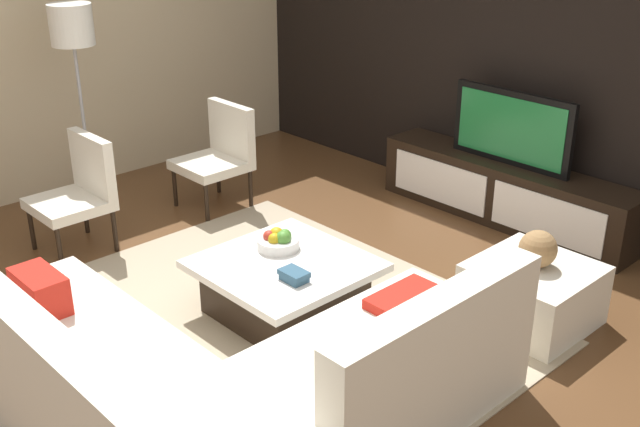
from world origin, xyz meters
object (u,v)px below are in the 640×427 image
television (512,128)px  accent_chair_near (80,187)px  floor_lamp (73,37)px  ottoman (532,294)px  fruit_bowl (278,241)px  coffee_table (285,287)px  sectional_couch (214,382)px  decorative_ball (538,249)px  accent_chair_far (220,150)px  book_stack (294,276)px  media_console (505,192)px

television → accent_chair_near: 3.37m
floor_lamp → ottoman: bearing=17.6°
accent_chair_near → fruit_bowl: bearing=26.1°
television → coffee_table: size_ratio=1.09×
sectional_couch → decorative_ball: size_ratio=10.22×
accent_chair_near → accent_chair_far: same height
sectional_couch → coffee_table: 1.17m
ottoman → decorative_ball: (0.00, 0.00, 0.32)m
television → floor_lamp: (-2.54, -2.35, 0.67)m
coffee_table → decorative_ball: 1.60m
accent_chair_near → decorative_ball: (2.95, 1.54, 0.03)m
ottoman → decorative_ball: size_ratio=2.96×
accent_chair_near → ottoman: 3.34m
fruit_bowl → book_stack: size_ratio=1.59×
television → accent_chair_far: television is taller
book_stack → television: bearing=92.9°
sectional_couch → accent_chair_far: accent_chair_far is taller
television → accent_chair_far: (-1.88, -1.48, -0.31)m
sectional_couch → fruit_bowl: 1.36m
ottoman → media_console: bearing=130.5°
sectional_couch → decorative_ball: 2.16m
sectional_couch → ottoman: sectional_couch is taller
accent_chair_near → fruit_bowl: (1.63, 0.56, -0.05)m
television → decorative_ball: (1.04, -1.22, -0.28)m
accent_chair_near → floor_lamp: (-0.63, 0.40, 0.98)m
media_console → book_stack: (0.12, -2.41, 0.16)m
ottoman → accent_chair_far: 2.95m
television → media_console: bearing=-90.0°
media_console → accent_chair_far: bearing=-141.9°
coffee_table → fruit_bowl: 0.31m
sectional_couch → decorative_ball: sectional_couch is taller
sectional_couch → floor_lamp: (-3.05, 0.94, 1.18)m
television → coffee_table: bearing=-92.5°
sectional_couch → fruit_bowl: bearing=125.6°
fruit_bowl → book_stack: fruit_bowl is taller
media_console → television: (-0.00, 0.00, 0.55)m
television → sectional_couch: 3.37m
coffee_table → accent_chair_near: accent_chair_near is taller
accent_chair_far → television: bearing=44.8°
accent_chair_near → decorative_ball: 3.33m
ottoman → accent_chair_far: size_ratio=0.80×
coffee_table → floor_lamp: bearing=-178.7°
floor_lamp → book_stack: floor_lamp is taller
television → accent_chair_far: bearing=-141.9°
coffee_table → ottoman: (1.14, 1.08, -0.00)m
ottoman → accent_chair_far: (-2.92, -0.26, 0.29)m
decorative_ball → coffee_table: bearing=-136.5°
media_console → ottoman: bearing=-49.5°
coffee_table → book_stack: book_stack is taller
accent_chair_near → decorative_ball: accent_chair_near is taller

